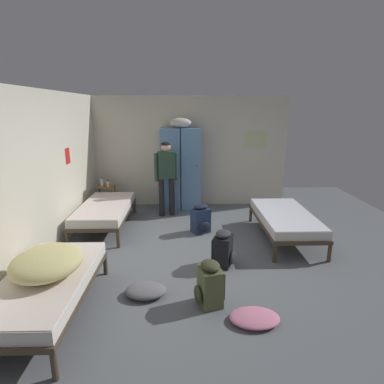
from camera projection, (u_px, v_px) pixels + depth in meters
name	position (u px, v px, depth m)	size (l,w,h in m)	color
ground_plane	(192.00, 253.00, 5.25)	(8.76, 8.76, 0.00)	slate
room_backdrop	(126.00, 163.00, 6.12)	(4.54, 5.54, 2.56)	beige
locker_bank	(181.00, 167.00, 7.38)	(0.90, 0.55, 2.07)	#5B84B2
shelf_unit	(106.00, 196.00, 7.35)	(0.38, 0.30, 0.57)	brown
bed_right	(285.00, 218.00, 5.74)	(0.90, 1.90, 0.49)	#473828
bed_left_rear	(105.00, 210.00, 6.23)	(0.90, 1.90, 0.49)	#473828
bed_left_front	(46.00, 285.00, 3.59)	(0.90, 1.90, 0.49)	#473828
bedding_heap	(47.00, 262.00, 3.58)	(0.76, 0.88, 0.28)	#D1C67F
person_traveler	(166.00, 172.00, 6.84)	(0.49, 0.29, 1.60)	black
water_bottle	(102.00, 182.00, 7.29)	(0.07, 0.07, 0.20)	white
lotion_bottle	(108.00, 184.00, 7.24)	(0.06, 0.06, 0.15)	beige
backpack_olive	(209.00, 284.00, 3.83)	(0.38, 0.37, 0.55)	#566038
backpack_black	(224.00, 249.00, 4.78)	(0.40, 0.38, 0.55)	black
backpack_navy	(201.00, 219.00, 6.06)	(0.39, 0.40, 0.55)	navy
clothes_pile_grey	(146.00, 291.00, 4.05)	(0.51, 0.40, 0.13)	slate
clothes_pile_pink	(254.00, 318.00, 3.55)	(0.56, 0.41, 0.09)	pink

